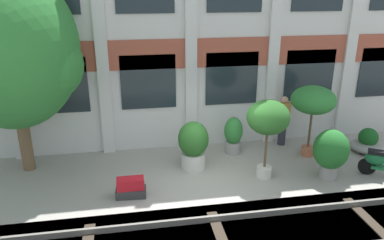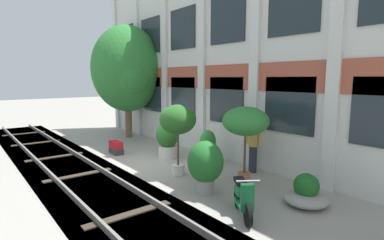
{
  "view_description": "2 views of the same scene",
  "coord_description": "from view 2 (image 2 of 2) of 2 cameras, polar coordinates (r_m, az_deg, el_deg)",
  "views": [
    {
      "loc": [
        -1.91,
        -8.61,
        5.16
      ],
      "look_at": [
        -0.16,
        1.56,
        1.34
      ],
      "focal_mm": 35.0,
      "sensor_mm": 36.0,
      "label": 1
    },
    {
      "loc": [
        9.22,
        -5.15,
        3.05
      ],
      "look_at": [
        0.71,
        1.62,
        1.54
      ],
      "focal_mm": 28.0,
      "sensor_mm": 36.0,
      "label": 2
    }
  ],
  "objects": [
    {
      "name": "potted_plant_tall_urn",
      "position": [
        9.38,
        -2.72,
        -0.33
      ],
      "size": [
        1.15,
        1.15,
        2.24
      ],
      "color": "beige",
      "rests_on": "ground"
    },
    {
      "name": "potted_plant_fluted_column",
      "position": [
        8.02,
        2.6,
        -8.33
      ],
      "size": [
        0.96,
        0.96,
        1.42
      ],
      "color": "gray",
      "rests_on": "ground"
    },
    {
      "name": "potted_plant_wide_bowl",
      "position": [
        7.93,
        20.88,
        -13.01
      ],
      "size": [
        1.05,
        1.05,
        0.8
      ],
      "color": "gray",
      "rests_on": "ground"
    },
    {
      "name": "potted_plant_glazed_jar",
      "position": [
        10.95,
        3.06,
        -4.87
      ],
      "size": [
        0.59,
        0.59,
        1.2
      ],
      "color": "gray",
      "rests_on": "ground"
    },
    {
      "name": "resident_by_doorway",
      "position": [
        9.92,
        11.58,
        -4.72
      ],
      "size": [
        0.52,
        0.34,
        1.68
      ],
      "rotation": [
        0.0,
        0.0,
        -1.37
      ],
      "color": "#282833",
      "rests_on": "ground"
    },
    {
      "name": "potted_plant_square_trough",
      "position": [
        12.63,
        -14.26,
        -5.16
      ],
      "size": [
        0.78,
        0.42,
        0.51
      ],
      "color": "#333333",
      "rests_on": "ground"
    },
    {
      "name": "potted_plant_stone_basin",
      "position": [
        11.55,
        -4.66,
        -3.51
      ],
      "size": [
        0.89,
        0.89,
        1.43
      ],
      "color": "beige",
      "rests_on": "ground"
    },
    {
      "name": "scooter_near_curb",
      "position": [
        6.99,
        9.52,
        -14.17
      ],
      "size": [
        1.19,
        0.86,
        0.98
      ],
      "rotation": [
        0.0,
        0.0,
        5.69
      ],
      "color": "black",
      "rests_on": "ground"
    },
    {
      "name": "ground_plane",
      "position": [
        10.99,
        -9.03,
        -8.29
      ],
      "size": [
        80.0,
        80.0,
        0.0
      ],
      "primitive_type": "plane",
      "color": "#9E998E"
    },
    {
      "name": "rail_tracks",
      "position": [
        10.17,
        -20.46,
        -10.84
      ],
      "size": [
        24.01,
        2.8,
        0.43
      ],
      "color": "#423F3A",
      "rests_on": "ground"
    },
    {
      "name": "potted_plant_low_pan",
      "position": [
        8.75,
        10.16,
        -0.54
      ],
      "size": [
        1.35,
        1.35,
        2.25
      ],
      "color": "#B76647",
      "rests_on": "ground"
    },
    {
      "name": "apartment_facade",
      "position": [
        12.32,
        2.96,
        12.08
      ],
      "size": [
        16.37,
        0.64,
        7.92
      ],
      "color": "silver",
      "rests_on": "ground"
    },
    {
      "name": "broadleaf_tree",
      "position": [
        15.83,
        -12.25,
        9.15
      ],
      "size": [
        3.75,
        3.57,
        5.72
      ],
      "color": "brown",
      "rests_on": "ground"
    }
  ]
}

